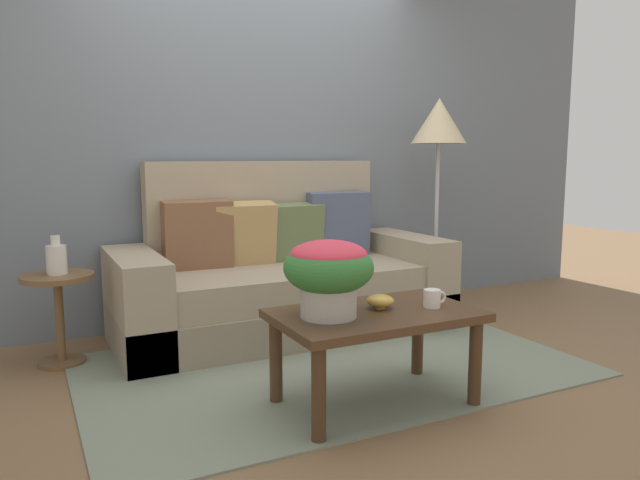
# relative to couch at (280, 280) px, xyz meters

# --- Properties ---
(ground_plane) EXTENTS (14.00, 14.00, 0.00)m
(ground_plane) POSITION_rel_couch_xyz_m (-0.03, -0.73, -0.35)
(ground_plane) COLOR brown
(wall_back) EXTENTS (6.40, 0.12, 2.94)m
(wall_back) POSITION_rel_couch_xyz_m (-0.03, 0.48, 1.12)
(wall_back) COLOR slate
(wall_back) RESTS_ON ground
(area_rug) EXTENTS (2.72, 1.69, 0.01)m
(area_rug) POSITION_rel_couch_xyz_m (-0.03, -0.80, -0.34)
(area_rug) COLOR gray
(area_rug) RESTS_ON ground
(couch) EXTENTS (2.22, 0.92, 1.15)m
(couch) POSITION_rel_couch_xyz_m (0.00, 0.00, 0.00)
(couch) COLOR gray
(couch) RESTS_ON ground
(coffee_table) EXTENTS (0.96, 0.58, 0.46)m
(coffee_table) POSITION_rel_couch_xyz_m (-0.08, -1.35, 0.04)
(coffee_table) COLOR #442D1B
(coffee_table) RESTS_ON ground
(side_table) EXTENTS (0.40, 0.40, 0.53)m
(side_table) POSITION_rel_couch_xyz_m (-1.39, -0.06, 0.02)
(side_table) COLOR brown
(side_table) RESTS_ON ground
(floor_lamp) EXTENTS (0.41, 0.41, 1.62)m
(floor_lamp) POSITION_rel_couch_xyz_m (1.30, -0.01, 1.01)
(floor_lamp) COLOR #B2B2B7
(floor_lamp) RESTS_ON ground
(potted_plant) EXTENTS (0.41, 0.41, 0.35)m
(potted_plant) POSITION_rel_couch_xyz_m (-0.33, -1.34, 0.33)
(potted_plant) COLOR #B7B2A8
(potted_plant) RESTS_ON coffee_table
(coffee_mug) EXTENTS (0.13, 0.08, 0.09)m
(coffee_mug) POSITION_rel_couch_xyz_m (0.20, -1.41, 0.16)
(coffee_mug) COLOR white
(coffee_mug) RESTS_ON coffee_table
(snack_bowl) EXTENTS (0.13, 0.13, 0.07)m
(snack_bowl) POSITION_rel_couch_xyz_m (-0.04, -1.31, 0.15)
(snack_bowl) COLOR gold
(snack_bowl) RESTS_ON coffee_table
(table_vase) EXTENTS (0.11, 0.11, 0.22)m
(table_vase) POSITION_rel_couch_xyz_m (-1.39, -0.06, 0.27)
(table_vase) COLOR silver
(table_vase) RESTS_ON side_table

